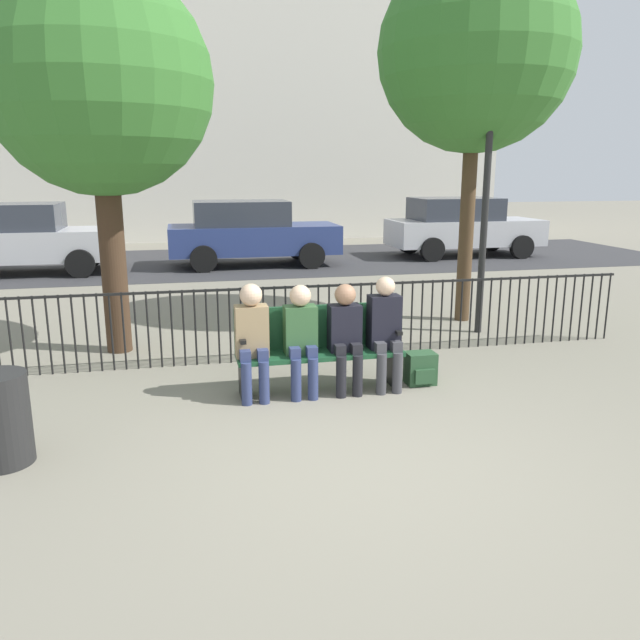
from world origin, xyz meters
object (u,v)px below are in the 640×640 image
at_px(parked_car_2, 462,226).
at_px(seated_person_0, 252,334).
at_px(seated_person_1, 301,334).
at_px(tree_1, 476,53).
at_px(park_bench, 318,346).
at_px(backpack, 421,369).
at_px(lamp_post, 487,177).
at_px(parked_car_0, 250,232).
at_px(tree_0, 99,84).
at_px(seated_person_3, 385,327).
at_px(seated_person_2, 346,331).
at_px(parked_car_1, 20,238).

bearing_deg(parked_car_2, seated_person_0, -124.98).
bearing_deg(seated_person_1, tree_1, 41.74).
xyz_separation_m(seated_person_0, tree_1, (3.70, 2.84, 3.33)).
bearing_deg(tree_1, park_bench, -137.61).
xyz_separation_m(backpack, parked_car_2, (5.12, 9.97, 0.66)).
bearing_deg(seated_person_0, backpack, 1.38).
relative_size(park_bench, tree_1, 0.33).
distance_m(lamp_post, parked_car_0, 8.00).
xyz_separation_m(park_bench, tree_1, (2.97, 2.71, 3.53)).
bearing_deg(tree_0, seated_person_3, -36.17).
distance_m(seated_person_3, tree_0, 4.56).
xyz_separation_m(tree_0, parked_car_0, (2.58, 7.32, -2.53)).
xyz_separation_m(seated_person_1, parked_car_0, (0.53, 9.50, 0.17)).
relative_size(seated_person_2, tree_1, 0.22).
relative_size(seated_person_0, seated_person_2, 1.04).
xyz_separation_m(seated_person_1, seated_person_3, (0.93, 0.00, 0.02)).
bearing_deg(seated_person_3, parked_car_0, 92.43).
height_order(tree_0, lamp_post, tree_0).
distance_m(park_bench, parked_car_0, 9.38).
bearing_deg(tree_0, parked_car_2, 42.50).
bearing_deg(parked_car_1, parked_car_0, 1.72).
distance_m(seated_person_1, tree_1, 5.42).
bearing_deg(seated_person_1, tree_0, 133.25).
bearing_deg(backpack, lamp_post, 49.66).
bearing_deg(parked_car_1, backpack, -56.38).
height_order(seated_person_1, backpack, seated_person_1).
bearing_deg(seated_person_1, seated_person_2, -0.06).
distance_m(seated_person_0, tree_0, 3.78).
distance_m(seated_person_3, parked_car_1, 10.96).
bearing_deg(parked_car_1, lamp_post, -42.76).
bearing_deg(backpack, seated_person_0, -178.62).
bearing_deg(seated_person_2, backpack, 3.08).
height_order(park_bench, backpack, park_bench).
bearing_deg(tree_0, seated_person_1, -46.75).
bearing_deg(seated_person_0, parked_car_2, 55.02).
distance_m(park_bench, parked_car_2, 11.72).
bearing_deg(parked_car_2, lamp_post, -113.23).
height_order(seated_person_0, seated_person_3, seated_person_3).
xyz_separation_m(seated_person_0, seated_person_2, (1.00, -0.00, -0.02)).
bearing_deg(parked_car_0, seated_person_3, -87.57).
relative_size(parked_car_1, parked_car_2, 1.00).
bearing_deg(lamp_post, tree_0, 178.53).
bearing_deg(parked_car_2, seated_person_2, -120.96).
bearing_deg(tree_1, seated_person_3, -128.48).
bearing_deg(seated_person_0, park_bench, 9.96).
xyz_separation_m(park_bench, seated_person_0, (-0.73, -0.13, 0.20)).
bearing_deg(park_bench, seated_person_0, -170.04).
bearing_deg(parked_car_2, park_bench, -122.42).
relative_size(park_bench, seated_person_3, 1.44).
distance_m(seated_person_1, parked_car_0, 9.52).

